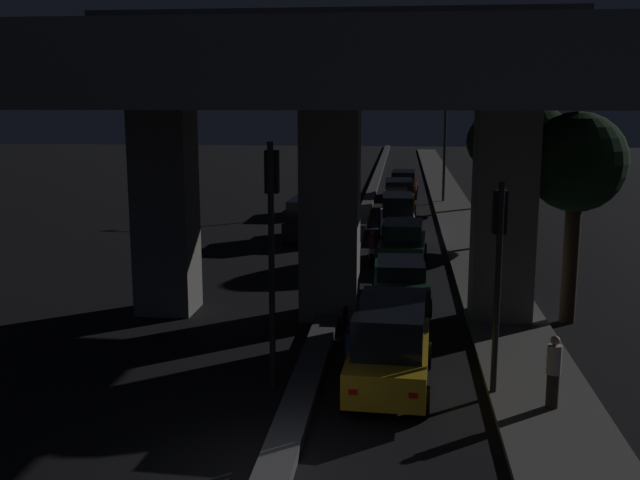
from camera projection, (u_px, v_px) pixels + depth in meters
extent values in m
cube|color=#4C4C51|center=(367.00, 205.00, 47.17)|extent=(0.68, 126.00, 0.24)
cube|color=#5B5956|center=(461.00, 225.00, 39.77)|extent=(2.35, 126.00, 0.14)
cube|color=slate|center=(166.00, 211.00, 23.20)|extent=(1.74, 1.65, 6.36)
cube|color=slate|center=(503.00, 217.00, 22.10)|extent=(1.74, 1.65, 6.36)
cube|color=slate|center=(330.00, 214.00, 22.65)|extent=(1.74, 1.65, 6.36)
cube|color=slate|center=(331.00, 74.00, 21.89)|extent=(14.63, 13.53, 1.94)
cube|color=#333335|center=(331.00, 24.00, 21.63)|extent=(14.63, 0.40, 0.90)
cylinder|color=black|center=(272.00, 269.00, 16.84)|extent=(0.14, 0.14, 5.68)
cube|color=black|center=(272.00, 172.00, 16.62)|extent=(0.30, 0.28, 0.95)
sphere|color=red|center=(273.00, 158.00, 16.71)|extent=(0.18, 0.18, 0.18)
sphere|color=black|center=(273.00, 171.00, 16.76)|extent=(0.18, 0.18, 0.18)
sphere|color=black|center=(273.00, 184.00, 16.82)|extent=(0.18, 0.18, 0.18)
cylinder|color=black|center=(497.00, 292.00, 16.37)|extent=(0.14, 0.14, 4.86)
cube|color=black|center=(500.00, 212.00, 16.23)|extent=(0.30, 0.28, 0.95)
sphere|color=red|center=(500.00, 197.00, 16.32)|extent=(0.18, 0.18, 0.18)
sphere|color=black|center=(499.00, 211.00, 16.38)|extent=(0.18, 0.18, 0.18)
sphere|color=black|center=(498.00, 224.00, 16.43)|extent=(0.18, 0.18, 0.18)
cylinder|color=#2D2D30|center=(445.00, 137.00, 48.16)|extent=(0.18, 0.18, 8.58)
cylinder|color=#2D2D30|center=(429.00, 71.00, 47.53)|extent=(2.21, 0.10, 0.10)
ellipsoid|color=#F2B759|center=(412.00, 73.00, 47.66)|extent=(0.56, 0.32, 0.24)
cube|color=gold|center=(390.00, 359.00, 17.22)|extent=(1.93, 4.50, 0.76)
cube|color=black|center=(391.00, 322.00, 17.18)|extent=(1.67, 3.25, 0.91)
cylinder|color=black|center=(360.00, 352.00, 18.84)|extent=(0.23, 0.67, 0.66)
cylinder|color=black|center=(427.00, 355.00, 18.58)|extent=(0.23, 0.67, 0.66)
cylinder|color=black|center=(345.00, 396.00, 16.00)|extent=(0.23, 0.67, 0.66)
cylinder|color=black|center=(425.00, 401.00, 15.74)|extent=(0.23, 0.67, 0.66)
cube|color=red|center=(353.00, 392.00, 15.15)|extent=(0.18, 0.04, 0.11)
cube|color=red|center=(413.00, 396.00, 14.96)|extent=(0.18, 0.04, 0.11)
cube|color=black|center=(400.00, 284.00, 24.39)|extent=(1.82, 4.67, 0.73)
cube|color=black|center=(401.00, 267.00, 24.06)|extent=(1.55, 2.26, 0.48)
cylinder|color=black|center=(375.00, 283.00, 26.03)|extent=(0.22, 0.65, 0.64)
cylinder|color=black|center=(423.00, 284.00, 25.89)|extent=(0.22, 0.65, 0.64)
cylinder|color=black|center=(374.00, 307.00, 23.03)|extent=(0.22, 0.65, 0.64)
cylinder|color=black|center=(428.00, 308.00, 22.89)|extent=(0.22, 0.65, 0.64)
cube|color=red|center=(382.00, 301.00, 22.16)|extent=(0.18, 0.03, 0.11)
cube|color=red|center=(422.00, 302.00, 22.06)|extent=(0.18, 0.03, 0.11)
cube|color=black|center=(402.00, 247.00, 30.62)|extent=(1.98, 4.28, 0.73)
cube|color=black|center=(403.00, 230.00, 30.49)|extent=(1.68, 2.59, 0.70)
cylinder|color=black|center=(384.00, 249.00, 32.17)|extent=(0.23, 0.60, 0.59)
cylinder|color=black|center=(424.00, 250.00, 31.90)|extent=(0.23, 0.60, 0.59)
cylinder|color=black|center=(378.00, 262.00, 29.48)|extent=(0.23, 0.60, 0.59)
cylinder|color=black|center=(423.00, 264.00, 29.21)|extent=(0.23, 0.60, 0.59)
cube|color=red|center=(383.00, 256.00, 28.66)|extent=(0.18, 0.04, 0.11)
cube|color=red|center=(416.00, 257.00, 28.47)|extent=(0.18, 0.04, 0.11)
cube|color=silver|center=(397.00, 221.00, 37.09)|extent=(1.78, 4.17, 0.72)
cube|color=black|center=(397.00, 204.00, 37.04)|extent=(1.55, 3.01, 0.96)
cylinder|color=black|center=(381.00, 224.00, 38.55)|extent=(0.22, 0.67, 0.66)
cylinder|color=black|center=(412.00, 224.00, 38.43)|extent=(0.22, 0.67, 0.66)
cylinder|color=black|center=(381.00, 233.00, 35.89)|extent=(0.22, 0.67, 0.66)
cylinder|color=black|center=(415.00, 233.00, 35.77)|extent=(0.22, 0.67, 0.66)
cube|color=red|center=(386.00, 227.00, 35.10)|extent=(0.18, 0.04, 0.11)
cube|color=red|center=(411.00, 228.00, 35.01)|extent=(0.18, 0.04, 0.11)
cube|color=gold|center=(398.00, 200.00, 44.95)|extent=(1.92, 4.38, 0.73)
cube|color=black|center=(399.00, 187.00, 44.91)|extent=(1.67, 3.16, 0.87)
cylinder|color=black|center=(384.00, 203.00, 46.49)|extent=(0.22, 0.64, 0.63)
cylinder|color=black|center=(412.00, 203.00, 46.35)|extent=(0.22, 0.64, 0.63)
cylinder|color=black|center=(383.00, 210.00, 43.69)|extent=(0.22, 0.64, 0.63)
cylinder|color=black|center=(414.00, 210.00, 43.55)|extent=(0.22, 0.64, 0.63)
cube|color=red|center=(388.00, 205.00, 42.87)|extent=(0.18, 0.03, 0.11)
cube|color=red|center=(410.00, 205.00, 42.76)|extent=(0.18, 0.03, 0.11)
cube|color=#591414|center=(404.00, 188.00, 51.82)|extent=(1.94, 4.21, 0.67)
cube|color=black|center=(404.00, 177.00, 51.79)|extent=(1.68, 3.04, 0.82)
cylinder|color=black|center=(392.00, 190.00, 53.34)|extent=(0.23, 0.67, 0.66)
cylinder|color=black|center=(416.00, 190.00, 53.08)|extent=(0.23, 0.67, 0.66)
cylinder|color=black|center=(390.00, 194.00, 50.68)|extent=(0.23, 0.67, 0.66)
cylinder|color=black|center=(416.00, 195.00, 50.43)|extent=(0.23, 0.67, 0.66)
cube|color=red|center=(393.00, 190.00, 49.88)|extent=(0.18, 0.04, 0.11)
cube|color=red|center=(412.00, 191.00, 49.70)|extent=(0.18, 0.04, 0.11)
cube|color=black|center=(308.00, 225.00, 35.82)|extent=(1.92, 4.44, 0.77)
cube|color=black|center=(308.00, 208.00, 35.56)|extent=(1.66, 3.21, 0.94)
cylinder|color=black|center=(321.00, 239.00, 34.36)|extent=(0.23, 0.63, 0.62)
cylinder|color=black|center=(285.00, 238.00, 34.61)|extent=(0.23, 0.63, 0.62)
cylinder|color=black|center=(330.00, 229.00, 37.17)|extent=(0.23, 0.63, 0.62)
cylinder|color=black|center=(296.00, 228.00, 37.42)|extent=(0.23, 0.63, 0.62)
cube|color=white|center=(327.00, 221.00, 37.89)|extent=(0.18, 0.04, 0.11)
cube|color=white|center=(304.00, 220.00, 38.07)|extent=(0.18, 0.04, 0.11)
cube|color=gold|center=(329.00, 201.00, 44.51)|extent=(1.72, 4.68, 0.73)
cube|color=black|center=(329.00, 188.00, 44.25)|extent=(1.51, 3.37, 0.84)
cylinder|color=black|center=(341.00, 211.00, 42.98)|extent=(0.20, 0.68, 0.68)
cylinder|color=black|center=(312.00, 211.00, 43.16)|extent=(0.20, 0.68, 0.68)
cylinder|color=black|center=(345.00, 204.00, 46.00)|extent=(0.20, 0.68, 0.68)
cylinder|color=black|center=(318.00, 203.00, 46.18)|extent=(0.20, 0.68, 0.68)
cube|color=white|center=(342.00, 198.00, 46.76)|extent=(0.18, 0.03, 0.11)
cube|color=white|center=(323.00, 198.00, 46.89)|extent=(0.18, 0.03, 0.11)
cylinder|color=black|center=(355.00, 361.00, 18.32)|extent=(0.12, 0.56, 0.56)
cylinder|color=black|center=(348.00, 380.00, 17.09)|extent=(0.14, 0.56, 0.56)
cube|color=navy|center=(352.00, 361.00, 17.66)|extent=(0.31, 0.98, 0.32)
cylinder|color=navy|center=(352.00, 344.00, 17.58)|extent=(0.34, 0.34, 0.53)
sphere|color=black|center=(352.00, 328.00, 17.51)|extent=(0.24, 0.24, 0.24)
cube|color=red|center=(348.00, 372.00, 17.00)|extent=(0.08, 0.04, 0.08)
cylinder|color=black|center=(351.00, 303.00, 23.64)|extent=(0.11, 0.55, 0.55)
cylinder|color=black|center=(346.00, 315.00, 22.30)|extent=(0.13, 0.55, 0.55)
cube|color=maroon|center=(349.00, 302.00, 22.93)|extent=(0.30, 1.07, 0.32)
cylinder|color=#26593F|center=(349.00, 288.00, 22.85)|extent=(0.34, 0.34, 0.57)
sphere|color=silver|center=(349.00, 275.00, 22.77)|extent=(0.24, 0.24, 0.24)
cube|color=red|center=(346.00, 308.00, 22.21)|extent=(0.08, 0.03, 0.08)
cylinder|color=black|center=(374.00, 254.00, 31.24)|extent=(0.10, 0.55, 0.55)
cylinder|color=black|center=(371.00, 260.00, 29.97)|extent=(0.12, 0.55, 0.55)
cube|color=silver|center=(373.00, 252.00, 30.56)|extent=(0.28, 1.00, 0.32)
cylinder|color=maroon|center=(373.00, 242.00, 30.49)|extent=(0.33, 0.33, 0.48)
sphere|color=#B21919|center=(373.00, 233.00, 30.43)|extent=(0.24, 0.24, 0.24)
cube|color=red|center=(371.00, 255.00, 29.88)|extent=(0.08, 0.03, 0.08)
cylinder|color=#2D261E|center=(552.00, 390.00, 15.85)|extent=(0.26, 0.26, 0.75)
cylinder|color=beige|center=(554.00, 359.00, 15.72)|extent=(0.31, 0.31, 0.63)
sphere|color=tan|center=(555.00, 341.00, 15.65)|extent=(0.20, 0.20, 0.20)
cylinder|color=#38281C|center=(570.00, 262.00, 22.18)|extent=(0.46, 0.46, 3.73)
sphere|color=black|center=(577.00, 162.00, 21.64)|extent=(2.91, 2.91, 2.91)
cylinder|color=#38281C|center=(529.00, 214.00, 34.78)|extent=(0.33, 0.33, 2.79)
sphere|color=black|center=(532.00, 150.00, 34.24)|extent=(4.14, 4.14, 4.14)
cylinder|color=#38281C|center=(493.00, 186.00, 46.00)|extent=(0.43, 0.43, 2.85)
sphere|color=black|center=(495.00, 141.00, 45.50)|extent=(3.47, 3.47, 3.47)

